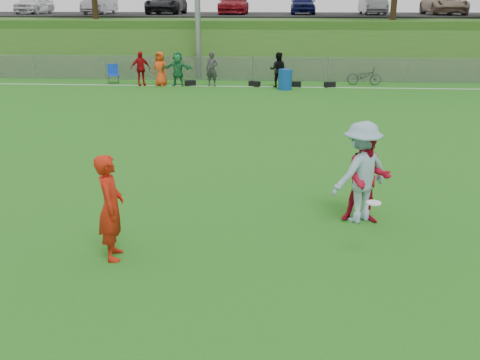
# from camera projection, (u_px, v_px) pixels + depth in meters

# --- Properties ---
(ground) EXTENTS (120.00, 120.00, 0.00)m
(ground) POSITION_uv_depth(u_px,v_px,m) (197.00, 240.00, 9.77)
(ground) COLOR #1E6B16
(ground) RESTS_ON ground
(sideline_far) EXTENTS (60.00, 0.10, 0.01)m
(sideline_far) POSITION_uv_depth(u_px,v_px,m) (251.00, 87.00, 26.77)
(sideline_far) COLOR white
(sideline_far) RESTS_ON ground
(fence) EXTENTS (58.00, 0.06, 1.30)m
(fence) POSITION_uv_depth(u_px,v_px,m) (253.00, 69.00, 28.45)
(fence) COLOR gray
(fence) RESTS_ON ground
(berm) EXTENTS (120.00, 18.00, 3.00)m
(berm) POSITION_uv_depth(u_px,v_px,m) (260.00, 38.00, 38.56)
(berm) COLOR #295718
(berm) RESTS_ON ground
(parking_lot) EXTENTS (120.00, 12.00, 0.10)m
(parking_lot) POSITION_uv_depth(u_px,v_px,m) (262.00, 15.00, 39.95)
(parking_lot) COLOR black
(parking_lot) RESTS_ON berm
(car_row) EXTENTS (32.04, 5.18, 1.44)m
(car_row) POSITION_uv_depth(u_px,v_px,m) (245.00, 4.00, 38.84)
(car_row) COLOR white
(car_row) RESTS_ON parking_lot
(spectator_row) EXTENTS (7.90, 0.83, 1.69)m
(spectator_row) POSITION_uv_depth(u_px,v_px,m) (193.00, 69.00, 26.69)
(spectator_row) COLOR #A80B0F
(spectator_row) RESTS_ON ground
(gear_bags) EXTENTS (7.60, 0.52, 0.26)m
(gear_bags) POSITION_uv_depth(u_px,v_px,m) (267.00, 84.00, 26.77)
(gear_bags) COLOR black
(gear_bags) RESTS_ON ground
(player_red_left) EXTENTS (0.56, 0.73, 1.81)m
(player_red_left) POSITION_uv_depth(u_px,v_px,m) (111.00, 207.00, 8.83)
(player_red_left) COLOR red
(player_red_left) RESTS_ON ground
(player_red_center) EXTENTS (0.94, 0.76, 1.82)m
(player_red_center) POSITION_uv_depth(u_px,v_px,m) (367.00, 178.00, 10.27)
(player_red_center) COLOR #B20C25
(player_red_center) RESTS_ON ground
(player_blue) EXTENTS (1.48, 1.37, 2.00)m
(player_blue) POSITION_uv_depth(u_px,v_px,m) (361.00, 172.00, 10.31)
(player_blue) COLOR #8DADC3
(player_blue) RESTS_ON ground
(frisbee) EXTENTS (0.24, 0.24, 0.02)m
(frisbee) POSITION_uv_depth(u_px,v_px,m) (374.00, 203.00, 8.73)
(frisbee) COLOR white
(frisbee) RESTS_ON ground
(recycling_bin) EXTENTS (0.77, 0.77, 0.98)m
(recycling_bin) POSITION_uv_depth(u_px,v_px,m) (285.00, 79.00, 25.74)
(recycling_bin) COLOR #0D4294
(recycling_bin) RESTS_ON ground
(camp_chair) EXTENTS (0.70, 0.71, 0.99)m
(camp_chair) POSITION_uv_depth(u_px,v_px,m) (114.00, 78.00, 27.65)
(camp_chair) COLOR #103CB8
(camp_chair) RESTS_ON ground
(bicycle) EXTENTS (1.76, 0.75, 0.90)m
(bicycle) POSITION_uv_depth(u_px,v_px,m) (364.00, 76.00, 27.17)
(bicycle) COLOR #323235
(bicycle) RESTS_ON ground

